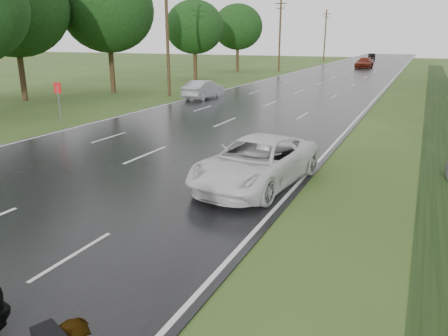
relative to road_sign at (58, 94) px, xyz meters
name	(u,v)px	position (x,y,z in m)	size (l,w,h in m)	color
road	(329,80)	(8.50, 33.00, -1.62)	(14.00, 180.00, 0.04)	black
edge_stripe_east	(391,82)	(15.25, 33.00, -1.60)	(0.12, 180.00, 0.01)	silver
edge_stripe_west	(273,77)	(1.75, 33.00, -1.60)	(0.12, 180.00, 0.01)	silver
center_line	(329,80)	(8.50, 33.00, -1.60)	(0.12, 180.00, 0.01)	silver
drainage_ditch	(446,130)	(20.00, 6.71, -1.61)	(2.20, 120.00, 0.56)	black
road_sign	(58,94)	(0.00, 0.00, 0.00)	(0.50, 0.06, 2.30)	slate
utility_pole_mid	(167,31)	(-0.70, 13.00, 3.55)	(1.60, 0.26, 10.00)	#322514
utility_pole_far	(280,34)	(-0.70, 43.00, 3.55)	(1.60, 0.26, 10.00)	#322514
utility_pole_distant	(325,35)	(-0.70, 73.00, 3.55)	(1.60, 0.26, 10.00)	#322514
tree_west_c	(108,10)	(-6.50, 13.00, 5.27)	(7.80, 7.80, 10.43)	#322514
tree_west_d	(195,27)	(-5.70, 27.00, 4.18)	(6.60, 6.60, 8.80)	#322514
tree_west_e	(13,7)	(-9.50, 6.00, 5.19)	(8.00, 8.00, 10.44)	#322514
tree_west_f	(238,27)	(-6.30, 41.00, 4.49)	(7.00, 7.00, 9.29)	#322514
white_pickup	(256,162)	(14.00, -5.69, -0.83)	(2.57, 5.57, 1.55)	silver
silver_sedan	(203,89)	(2.70, 12.63, -0.88)	(1.53, 4.37, 1.44)	#94969D
far_car_red	(364,63)	(9.50, 55.61, -0.80)	(2.25, 5.53, 1.60)	maroon
far_car_dark	(371,57)	(7.43, 83.26, -0.91)	(1.47, 4.22, 1.39)	black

